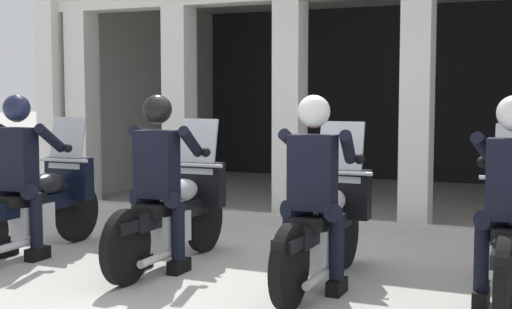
{
  "coord_description": "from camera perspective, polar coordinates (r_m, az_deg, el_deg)",
  "views": [
    {
      "loc": [
        2.62,
        -5.85,
        1.6
      ],
      "look_at": [
        0.0,
        0.11,
        1.04
      ],
      "focal_mm": 50.53,
      "sensor_mm": 36.0,
      "label": 1
    }
  ],
  "objects": [
    {
      "name": "police_officer_center_left",
      "position": [
        6.48,
        -7.7,
        -1.0
      ],
      "size": [
        0.63,
        0.61,
        1.58
      ],
      "rotation": [
        0.0,
        0.0,
        0.17
      ],
      "color": "black",
      "rests_on": "ground"
    },
    {
      "name": "motorcycle_far_left",
      "position": [
        7.55,
        -16.7,
        -3.69
      ],
      "size": [
        0.62,
        2.04,
        1.35
      ],
      "rotation": [
        0.0,
        0.0,
        0.07
      ],
      "color": "black",
      "rests_on": "ground"
    },
    {
      "name": "station_building",
      "position": [
        11.4,
        11.25,
        7.31
      ],
      "size": [
        9.11,
        5.27,
        3.34
      ],
      "color": "black",
      "rests_on": "ground"
    },
    {
      "name": "police_officer_far_left",
      "position": [
        7.28,
        -18.23,
        -0.56
      ],
      "size": [
        0.63,
        0.61,
        1.58
      ],
      "rotation": [
        0.0,
        0.0,
        0.07
      ],
      "color": "black",
      "rests_on": "ground"
    },
    {
      "name": "motorcycle_center_left",
      "position": [
        6.78,
        -6.39,
        -4.46
      ],
      "size": [
        0.62,
        2.04,
        1.35
      ],
      "rotation": [
        0.0,
        0.0,
        0.17
      ],
      "color": "black",
      "rests_on": "ground"
    },
    {
      "name": "kerb_strip",
      "position": [
        8.54,
        6.5,
        -5.52
      ],
      "size": [
        8.61,
        0.24,
        0.12
      ],
      "primitive_type": "cube",
      "color": "#B7B5AD",
      "rests_on": "ground"
    },
    {
      "name": "ground_plane",
      "position": [
        9.37,
        7.14,
        -4.97
      ],
      "size": [
        80.0,
        80.0,
        0.0
      ],
      "primitive_type": "plane",
      "color": "#A8A59E"
    },
    {
      "name": "police_officer_center_right",
      "position": [
        5.77,
        4.62,
        -1.7
      ],
      "size": [
        0.63,
        0.61,
        1.58
      ],
      "rotation": [
        0.0,
        0.0,
        0.05
      ],
      "color": "black",
      "rests_on": "ground"
    },
    {
      "name": "motorcycle_center_right",
      "position": [
        6.1,
        5.48,
        -5.51
      ],
      "size": [
        0.62,
        2.04,
        1.35
      ],
      "rotation": [
        0.0,
        0.0,
        0.05
      ],
      "color": "black",
      "rests_on": "ground"
    }
  ]
}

